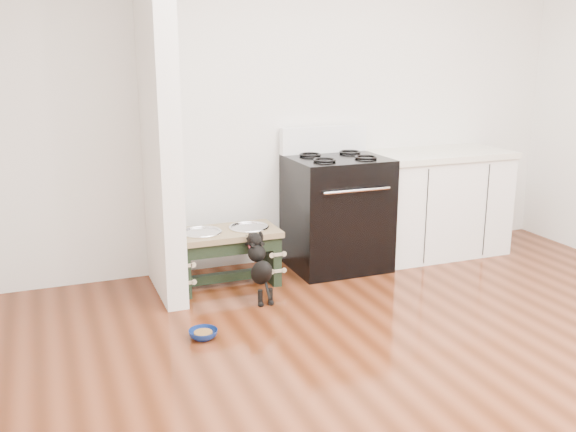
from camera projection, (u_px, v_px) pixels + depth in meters
name	position (u px, v px, depth m)	size (l,w,h in m)	color
ground	(471.00, 398.00, 3.35)	(5.00, 5.00, 0.00)	#421B0B
room_shell	(496.00, 82.00, 2.94)	(5.00, 5.00, 5.00)	silver
partition_wall	(158.00, 110.00, 4.48)	(0.15, 0.80, 2.70)	silver
oven_range	(336.00, 211.00, 5.26)	(0.76, 0.69, 1.14)	black
cabinet_run	(436.00, 203.00, 5.63)	(1.24, 0.64, 0.91)	white
dog_feeder	(226.00, 246.00, 4.87)	(0.80, 0.43, 0.45)	black
puppy	(260.00, 265.00, 4.60)	(0.14, 0.41, 0.49)	black
floor_bowl	(203.00, 334.00, 4.03)	(0.21, 0.21, 0.06)	navy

